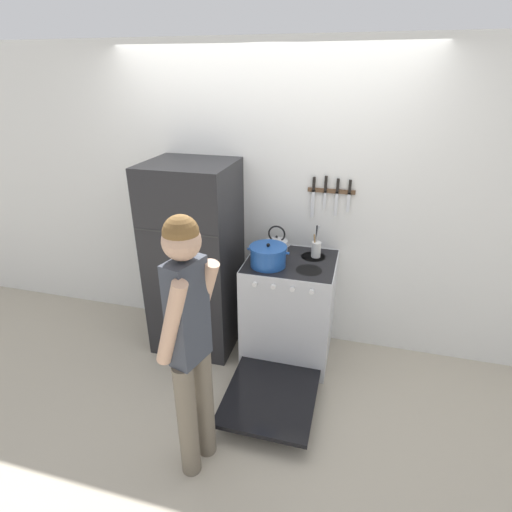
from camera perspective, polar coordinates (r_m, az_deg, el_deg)
name	(u,v)px	position (r m, az deg, el deg)	size (l,w,h in m)	color
ground_plane	(264,327)	(4.02, 1.12, -10.16)	(14.00, 14.00, 0.00)	#B2A893
wall_back	(266,203)	(3.47, 1.42, 7.61)	(10.00, 0.06, 2.55)	silver
refrigerator	(195,259)	(3.49, -8.71, -0.42)	(0.70, 0.67, 1.66)	black
stove_range	(288,312)	(3.42, 4.64, -7.96)	(0.72, 1.37, 0.92)	silver
dutch_oven_pot	(268,256)	(3.11, 1.74, 0.03)	(0.33, 0.29, 0.19)	#1E4C9E
tea_kettle	(277,245)	(3.34, 2.97, 1.62)	(0.24, 0.19, 0.24)	silver
utensil_jar	(316,248)	(3.30, 8.58, 1.07)	(0.08, 0.08, 0.28)	silver
person	(190,339)	(2.29, -9.44, -11.60)	(0.33, 0.39, 1.68)	#6B6051
wall_knife_strip	(331,191)	(3.30, 10.66, 9.17)	(0.38, 0.03, 0.35)	brown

